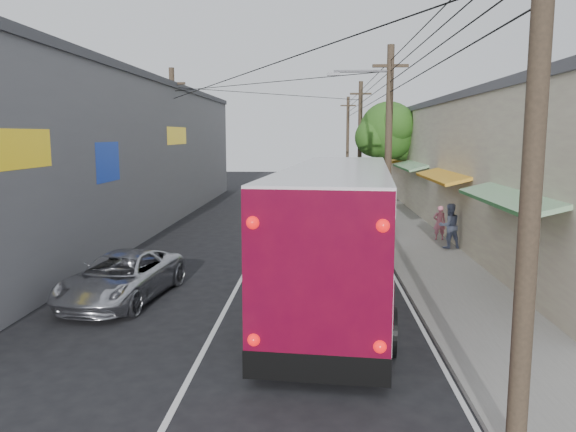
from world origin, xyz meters
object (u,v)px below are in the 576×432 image
coach_bus (339,228)px  parked_car_mid (359,208)px  pedestrian_far (449,226)px  pedestrian_near (439,223)px  jeepney (122,277)px  parked_car_far (345,186)px  parked_suv (362,211)px

coach_bus → parked_car_mid: coach_bus is taller
coach_bus → pedestrian_far: bearing=59.1°
coach_bus → pedestrian_near: bearing=65.7°
pedestrian_far → coach_bus: bearing=39.6°
jeepney → parked_car_far: (7.48, 26.92, 0.09)m
coach_bus → parked_car_mid: (1.59, 13.67, -1.19)m
pedestrian_near → parked_suv: bearing=-49.4°
parked_car_mid → pedestrian_far: bearing=-75.6°
coach_bus → jeepney: size_ratio=2.76×
jeepney → parked_car_far: parked_car_far is taller
parked_car_far → pedestrian_near: 18.21m
pedestrian_near → parked_car_far: bearing=-80.6°
pedestrian_near → pedestrian_far: (0.00, -1.77, 0.15)m
parked_car_far → jeepney: bearing=-110.3°
coach_bus → pedestrian_far: (4.59, 6.22, -0.90)m
parked_car_mid → coach_bus: bearing=-104.1°
jeepney → parked_car_mid: 16.52m
pedestrian_far → parked_car_mid: bearing=-82.1°
parked_car_far → coach_bus: bearing=-98.0°
pedestrian_far → parked_suv: bearing=-74.1°
parked_car_mid → pedestrian_near: bearing=-69.7°
coach_bus → pedestrian_far: coach_bus is taller
parked_suv → parked_car_mid: 2.24m
jeepney → parked_suv: (7.60, 12.43, 0.20)m
parked_suv → pedestrian_near: bearing=-47.2°
coach_bus → parked_car_mid: bearing=88.9°
parked_suv → parked_car_far: bearing=92.2°
jeepney → pedestrian_near: size_ratio=3.21×
jeepney → parked_suv: bearing=65.7°
coach_bus → jeepney: (-6.01, -0.99, -1.25)m
jeepney → pedestrian_far: (10.60, 7.21, 0.35)m
parked_suv → parked_car_mid: (0.00, 2.24, -0.13)m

